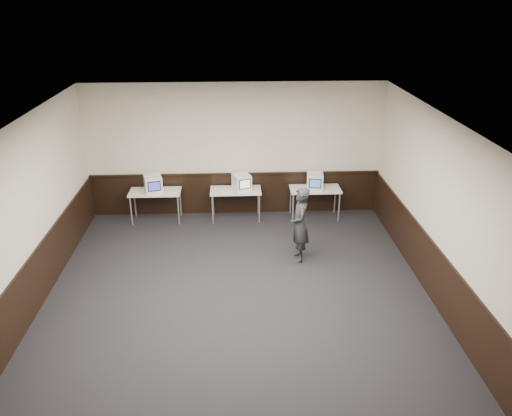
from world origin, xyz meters
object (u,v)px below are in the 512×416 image
(desk_left, at_px, (155,194))
(person, at_px, (300,225))
(desk_center, at_px, (236,192))
(emac_center, at_px, (242,182))
(emac_left, at_px, (153,184))
(desk_right, at_px, (315,191))
(emac_right, at_px, (315,181))

(desk_left, height_order, person, person)
(desk_left, bearing_deg, desk_center, 0.00)
(emac_center, relative_size, person, 0.32)
(emac_left, xyz_separation_m, person, (3.18, -2.00, -0.16))
(person, bearing_deg, desk_center, -146.36)
(person, bearing_deg, emac_left, -120.23)
(desk_right, distance_m, emac_center, 1.77)
(emac_right, bearing_deg, emac_center, -173.61)
(emac_center, xyz_separation_m, person, (1.12, -2.05, -0.15))
(desk_left, relative_size, desk_center, 1.00)
(emac_right, bearing_deg, emac_left, -172.35)
(desk_center, distance_m, desk_right, 1.90)
(desk_left, xyz_separation_m, person, (3.16, -2.05, 0.11))
(desk_left, relative_size, emac_left, 2.38)
(desk_right, bearing_deg, emac_left, -179.29)
(desk_center, bearing_deg, desk_left, 180.00)
(emac_left, relative_size, emac_right, 1.12)
(desk_left, distance_m, emac_left, 0.27)
(desk_center, distance_m, emac_right, 1.90)
(person, bearing_deg, desk_right, 164.65)
(desk_left, relative_size, emac_center, 2.39)
(desk_center, height_order, emac_right, emac_right)
(desk_right, height_order, emac_right, emac_right)
(emac_left, bearing_deg, emac_center, -13.83)
(emac_center, height_order, person, person)
(desk_center, xyz_separation_m, emac_right, (1.88, -0.03, 0.26))
(desk_right, bearing_deg, emac_right, -126.78)
(desk_center, height_order, emac_center, emac_center)
(desk_center, relative_size, emac_center, 2.39)
(desk_center, bearing_deg, emac_right, -0.89)
(desk_right, relative_size, person, 0.76)
(emac_right, bearing_deg, desk_center, -173.51)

